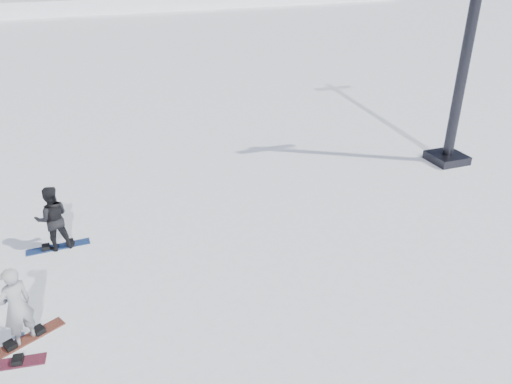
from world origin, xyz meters
TOP-DOWN VIEW (x-y plane):
  - ground at (0.00, 0.00)m, footprint 420.00×420.00m
  - lift_tower at (12.58, 3.10)m, footprint 2.09×1.20m
  - snowboarder_woman at (-0.93, -0.45)m, footprint 0.72×0.65m
  - snowboarder_man at (-0.11, 2.73)m, footprint 0.82×0.64m
  - snowboard_woman at (-0.93, -0.45)m, footprint 1.48×0.87m
  - snowboard_man at (-0.11, 2.73)m, footprint 1.50×0.30m
  - snowboard_loose_b at (-1.33, -0.96)m, footprint 1.53×0.55m

SIDE VIEW (x-z plane):
  - ground at x=0.00m, z-range 0.00..0.00m
  - snowboard_woman at x=-0.93m, z-range 0.00..0.03m
  - snowboard_man at x=-0.11m, z-range 0.00..0.03m
  - snowboard_loose_b at x=-1.33m, z-range 0.00..0.03m
  - snowboarder_man at x=-0.11m, z-range 0.00..1.66m
  - snowboarder_woman at x=-0.93m, z-range -0.06..1.73m
  - lift_tower at x=12.58m, z-range -0.70..6.85m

